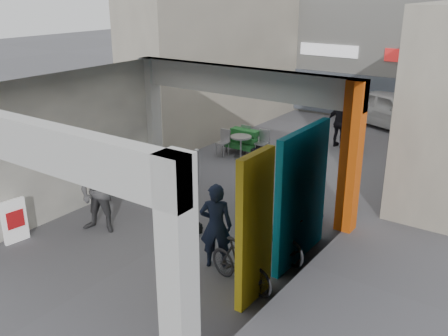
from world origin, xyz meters
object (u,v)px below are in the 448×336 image
Objects in this scene: man_with_dog at (216,226)px; man_elderly at (313,189)px; cafe_set at (242,146)px; bicycle_rear at (241,264)px; man_crates at (341,123)px; man_back_turned at (99,192)px; produce_stand at (243,144)px; bicycle_front at (275,235)px; white_van at (393,110)px; border_collie at (192,225)px.

man_with_dog is 1.12× the size of man_elderly.
bicycle_rear reaches higher than cafe_set.
man_with_dog is at bearing 103.16° from man_crates.
cafe_set is 0.76× the size of man_back_turned.
man_back_turned is at bearing -23.52° from man_with_dog.
man_elderly is (0.65, 3.06, -0.09)m from man_with_dog.
man_with_dog is at bearing -37.80° from produce_stand.
man_back_turned is 1.12× the size of bicycle_front.
bicycle_rear is at bearing -153.11° from white_van.
border_collie is at bearing 95.21° from man_crates.
produce_stand is 0.68× the size of man_with_dog.
man_elderly reaches higher than border_collie.
man_with_dog reaches higher than white_van.
produce_stand is at bearing 157.52° from man_elderly.
bicycle_front is at bearing -0.46° from man_back_turned.
cafe_set is 0.83× the size of man_with_dog.
bicycle_front is at bearing 109.38° from man_crates.
cafe_set is at bearing 158.25° from man_elderly.
man_with_dog is 1.15× the size of bicycle_rear.
border_collie is (2.28, -5.66, -0.07)m from produce_stand.
man_elderly reaches higher than produce_stand.
man_crates reaches higher than bicycle_rear.
white_van is (0.75, 3.59, -0.13)m from man_crates.
man_elderly is at bearing 14.18° from bicycle_rear.
man_crates reaches higher than cafe_set.
bicycle_front is 0.41× the size of white_van.
bicycle_front reaches higher than cafe_set.
bicycle_rear is (1.92, -9.32, -0.40)m from man_crates.
man_with_dog reaches higher than border_collie.
man_elderly is (4.07, -3.20, 0.48)m from cafe_set.
man_elderly is 3.43m from bicycle_rear.
man_crates is 3.67m from white_van.
produce_stand is 5.37m from man_elderly.
man_crates is at bearing 23.05° from bicycle_rear.
bicycle_front is at bearing 13.64° from bicycle_rear.
cafe_set is 2.34× the size of border_collie.
man_back_turned is 1.25× the size of bicycle_rear.
man_with_dog is at bearing -156.67° from white_van.
man_elderly is at bearing -152.26° from white_van.
man_elderly is at bearing 22.37° from bicycle_front.
man_with_dog is (1.24, -0.76, 0.64)m from border_collie.
man_elderly reaches higher than cafe_set.
man_crates is at bearing 122.96° from man_elderly.
border_collie is at bearing -162.57° from white_van.
man_crates is at bearing 32.46° from bicycle_front.
border_collie is at bearing 117.25° from bicycle_front.
cafe_set is 0.34× the size of white_van.
man_elderly is (3.72, 3.34, -0.17)m from man_back_turned.
man_crates is at bearing 49.58° from cafe_set.
white_van is (-0.36, 12.56, -0.16)m from man_with_dog.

